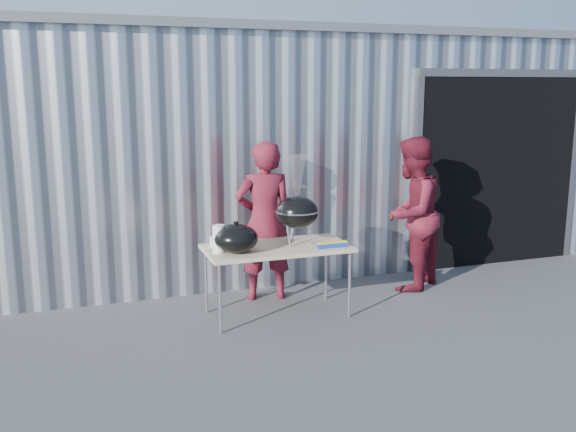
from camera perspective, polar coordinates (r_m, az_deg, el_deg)
name	(u,v)px	position (r m, az deg, el deg)	size (l,w,h in m)	color
ground	(315,338)	(6.28, 2.46, -10.81)	(80.00, 80.00, 0.00)	#3E3E40
building	(263,139)	(10.48, -2.22, 6.84)	(8.20, 6.20, 3.10)	silver
folding_table	(277,250)	(6.68, -0.98, -3.04)	(1.50, 0.75, 0.75)	tan
kettle_grill	(297,205)	(6.68, 0.80, 0.99)	(0.46, 0.46, 0.94)	black
grill_lid	(236,238)	(6.41, -4.63, -2.00)	(0.44, 0.44, 0.32)	black
paper_towels	(219,239)	(6.42, -6.17, -2.04)	(0.12, 0.12, 0.28)	white
white_tub	(221,241)	(6.69, -6.00, -2.27)	(0.20, 0.15, 0.10)	white
foil_box	(332,245)	(6.61, 3.96, -2.57)	(0.32, 0.05, 0.06)	navy
person_cook	(264,221)	(7.18, -2.10, -0.46)	(0.66, 0.43, 1.80)	maroon
person_bystander	(411,214)	(7.69, 10.90, 0.19)	(0.88, 0.69, 1.81)	maroon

